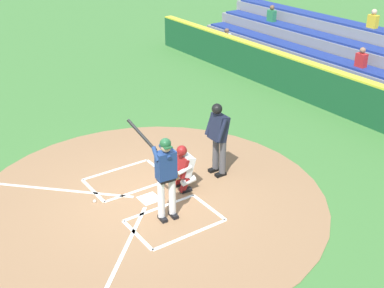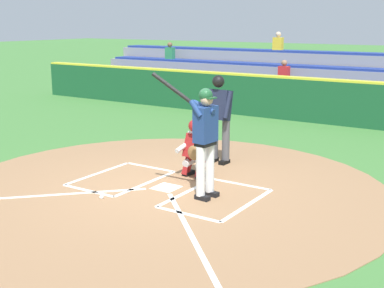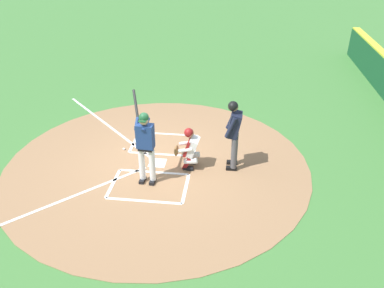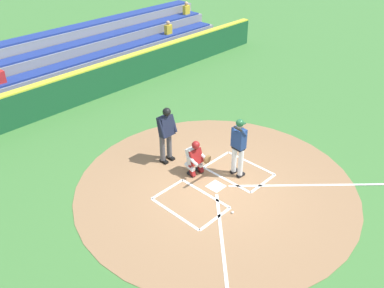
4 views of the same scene
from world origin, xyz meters
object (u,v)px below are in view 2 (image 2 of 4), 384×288
(plate_umpire, at_px, (219,113))
(baseball, at_px, (101,197))
(batter, at_px, (205,135))
(catcher, at_px, (196,147))

(plate_umpire, bearing_deg, baseball, 80.41)
(batter, distance_m, catcher, 1.32)
(batter, height_order, baseball, batter)
(batter, bearing_deg, plate_umpire, -66.19)
(baseball, bearing_deg, catcher, -108.23)
(batter, xyz_separation_m, plate_umpire, (0.90, -2.05, -0.02))
(batter, relative_size, baseball, 28.76)
(catcher, bearing_deg, baseball, 71.77)
(catcher, xyz_separation_m, baseball, (0.64, 1.95, -0.55))
(batter, relative_size, plate_umpire, 1.14)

